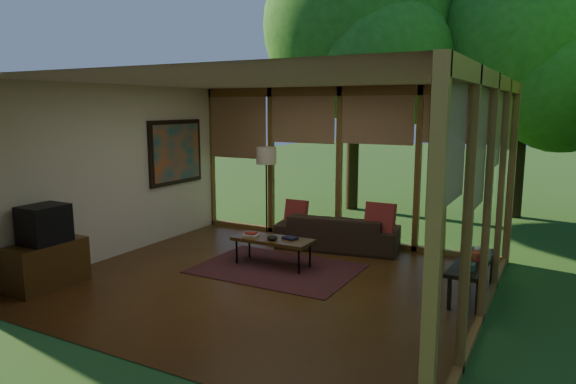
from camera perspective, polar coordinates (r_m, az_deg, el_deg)
The scene contains 25 objects.
floor at distance 7.10m, azimuth -2.42°, elevation -9.95°, with size 5.50×5.50×0.00m, color brown.
ceiling at distance 6.71m, azimuth -2.58°, elevation 12.36°, with size 5.50×5.50×0.00m, color silver.
wall_left at distance 8.51m, azimuth -18.62°, elevation 2.15°, with size 0.04×5.00×2.70m, color silver.
wall_front at distance 4.84m, azimuth -17.88°, elevation -3.07°, with size 5.50×0.04×2.70m, color silver.
window_wall_back at distance 8.99m, azimuth 5.71°, elevation 2.98°, with size 5.50×0.12×2.70m, color brown.
window_wall_right at distance 5.88m, azimuth 21.20°, elevation -1.09°, with size 0.12×5.00×2.70m, color brown.
tree_nw at distance 12.10m, azimuth 7.61°, elevation 17.82°, with size 4.16×4.16×6.22m.
tree_ne at distance 12.02m, azimuth 24.94°, elevation 14.13°, with size 3.72×3.72×5.38m.
rug at distance 7.63m, azimuth -1.25°, elevation -8.50°, with size 2.29×1.62×0.01m, color maroon.
sofa at distance 8.65m, azimuth 5.51°, elevation -4.39°, with size 2.01×0.79×0.59m, color #332519.
pillow_left at distance 8.85m, azimuth 0.93°, elevation -2.17°, with size 0.39×0.13×0.39m, color maroon.
pillow_right at distance 8.28m, azimuth 10.20°, elevation -2.86°, with size 0.47×0.16×0.47m, color maroon.
ct_book_lower at distance 7.80m, azimuth -4.12°, elevation -4.80°, with size 0.22×0.17×0.03m, color beige.
ct_book_upper at distance 7.79m, azimuth -4.13°, elevation -4.61°, with size 0.16×0.12×0.03m, color maroon.
ct_book_side at distance 7.61m, azimuth 0.23°, elevation -5.14°, with size 0.21×0.16×0.03m, color black.
ct_bowl at distance 7.55m, azimuth -1.76°, elevation -5.11°, with size 0.16×0.16×0.07m, color black.
media_cabinet at distance 7.55m, azimuth -25.25°, elevation -7.30°, with size 0.50×1.00×0.60m, color #563A17.
television at distance 7.40m, azimuth -25.46°, elevation -3.24°, with size 0.45×0.55×0.50m, color black.
console_book_a at distance 6.51m, azimuth 18.12°, elevation -7.70°, with size 0.21×0.15×0.08m, color #305449.
console_book_b at distance 6.93m, azimuth 18.81°, elevation -6.57°, with size 0.23×0.17×0.10m, color maroon.
console_book_c at distance 7.32m, azimuth 19.34°, elevation -5.92°, with size 0.23×0.17×0.06m, color beige.
floor_lamp at distance 9.17m, azimuth -2.43°, elevation 3.49°, with size 0.36×0.36×1.65m.
coffee_table at distance 7.68m, azimuth -1.70°, elevation -5.40°, with size 1.20×0.50×0.43m.
side_console at distance 6.91m, azimuth 18.69°, elevation -7.45°, with size 0.60×1.40×0.46m.
wall_painting at distance 9.47m, azimuth -12.33°, elevation 4.35°, with size 0.06×1.35×1.15m.
Camera 1 is at (3.44, -5.75, 2.36)m, focal length 32.00 mm.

